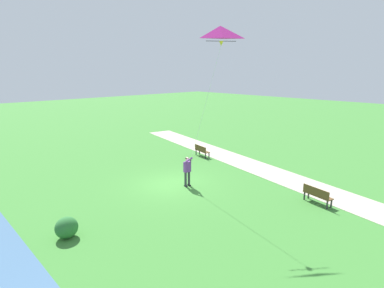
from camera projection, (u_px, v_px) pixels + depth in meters
ground_plane at (173, 184)px, 18.62m from camera, size 120.00×120.00×0.00m
walkway_path at (263, 170)px, 21.31m from camera, size 8.73×31.84×0.02m
person_kite_flyer at (187, 169)px, 18.09m from camera, size 0.52×0.62×1.83m
flying_kite at (220, 37)px, 14.61m from camera, size 1.54×2.79×6.71m
park_bench_near_walkway at (202, 150)px, 24.49m from camera, size 0.73×1.56×0.88m
park_bench_far_walkway at (317, 194)px, 15.78m from camera, size 0.73×1.56×0.88m
lakeside_shrub at (67, 228)px, 12.58m from camera, size 0.90×0.81×0.87m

